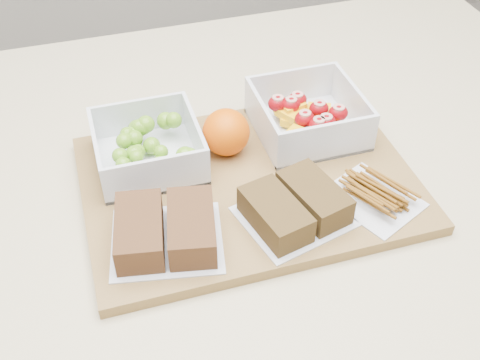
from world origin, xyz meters
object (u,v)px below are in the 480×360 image
(grape_container, at_px, (149,147))
(orange, at_px, (226,132))
(sandwich_bag_center, at_px, (295,206))
(cutting_board, at_px, (248,183))
(fruit_container, at_px, (307,117))
(pretzel_bag, at_px, (374,193))
(sandwich_bag_left, at_px, (166,230))

(grape_container, height_order, orange, orange)
(orange, height_order, sandwich_bag_center, orange)
(sandwich_bag_center, bearing_deg, cutting_board, 111.01)
(fruit_container, relative_size, orange, 2.21)
(cutting_board, relative_size, grape_container, 3.14)
(fruit_container, bearing_deg, sandwich_bag_center, -116.58)
(cutting_board, relative_size, pretzel_bag, 3.12)
(orange, xyz_separation_m, pretzel_bag, (0.15, -0.14, -0.02))
(grape_container, bearing_deg, pretzel_bag, -31.80)
(sandwich_bag_left, bearing_deg, sandwich_bag_center, -2.43)
(grape_container, distance_m, orange, 0.10)
(sandwich_bag_center, distance_m, pretzel_bag, 0.10)
(cutting_board, bearing_deg, orange, 100.54)
(sandwich_bag_center, xyz_separation_m, pretzel_bag, (0.10, -0.00, -0.01))
(fruit_container, distance_m, sandwich_bag_center, 0.17)
(orange, height_order, pretzel_bag, orange)
(cutting_board, height_order, sandwich_bag_left, sandwich_bag_left)
(cutting_board, xyz_separation_m, orange, (-0.01, 0.06, 0.04))
(grape_container, height_order, fruit_container, fruit_container)
(sandwich_bag_left, distance_m, sandwich_bag_center, 0.15)
(grape_container, distance_m, sandwich_bag_left, 0.15)
(orange, bearing_deg, sandwich_bag_center, -73.55)
(orange, bearing_deg, sandwich_bag_left, -128.79)
(sandwich_bag_left, height_order, sandwich_bag_center, sandwich_bag_left)
(cutting_board, xyz_separation_m, sandwich_bag_center, (0.03, -0.08, 0.03))
(grape_container, relative_size, pretzel_bag, 0.99)
(fruit_container, distance_m, pretzel_bag, 0.16)
(fruit_container, bearing_deg, orange, -175.27)
(sandwich_bag_center, bearing_deg, grape_container, 133.26)
(sandwich_bag_center, height_order, pretzel_bag, sandwich_bag_center)
(grape_container, relative_size, orange, 2.11)
(sandwich_bag_center, relative_size, pretzel_bag, 1.06)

